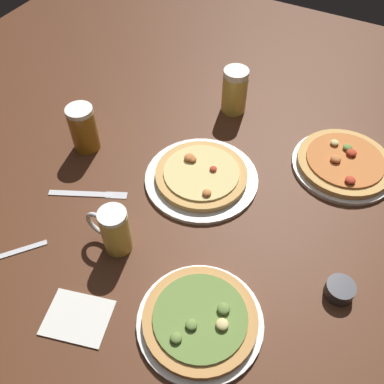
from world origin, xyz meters
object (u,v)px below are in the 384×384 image
Objects in this scene: pizza_plate_far at (344,163)px; beer_mug_pale at (84,128)px; pizza_plate_near at (200,320)px; knife_right at (88,194)px; beer_mug_dark at (235,90)px; beer_mug_amber at (114,230)px; napkin_folded at (78,317)px; ramekin_sauce at (340,290)px; pizza_plate_side at (201,176)px.

beer_mug_pale reaches higher than pizza_plate_far.
knife_right is (-0.45, 0.18, -0.01)m from pizza_plate_near.
beer_mug_dark reaches higher than pizza_plate_near.
beer_mug_dark reaches higher than beer_mug_amber.
pizza_plate_near is at bearing -16.63° from beer_mug_amber.
beer_mug_amber reaches higher than pizza_plate_near.
napkin_folded is at bearing -55.05° from beer_mug_pale.
beer_mug_dark reaches higher than beer_mug_pale.
beer_mug_pale is at bearing 148.95° from pizza_plate_near.
pizza_plate_far reaches higher than ramekin_sauce.
pizza_plate_far is at bearing 36.36° from knife_right.
pizza_plate_near is at bearing -62.90° from pizza_plate_side.
pizza_plate_side is at bearing -80.91° from beer_mug_dark.
beer_mug_dark is at bearing 90.15° from napkin_folded.
beer_mug_dark is at bearing 109.13° from pizza_plate_near.
beer_mug_dark is 0.73× the size of knife_right.
napkin_folded is at bearing -118.09° from pizza_plate_far.
pizza_plate_far is 0.69m from beer_mug_amber.
ramekin_sauce is at bearing 40.91° from pizza_plate_near.
ramekin_sauce is (0.25, 0.22, 0.00)m from pizza_plate_near.
beer_mug_amber is 0.92× the size of beer_mug_pale.
ramekin_sauce reaches higher than knife_right.
beer_mug_amber is 0.39m from beer_mug_pale.
pizza_plate_near is 0.64m from pizza_plate_far.
pizza_plate_near is 0.33m from ramekin_sauce.
pizza_plate_far is 0.42m from ramekin_sauce.
ramekin_sauce is (0.45, -0.17, 0.00)m from pizza_plate_side.
pizza_plate_near is at bearing -70.87° from beer_mug_dark.
pizza_plate_near and pizza_plate_side have the same top height.
napkin_folded is (0.03, -0.20, -0.06)m from beer_mug_amber.
napkin_folded is at bearing -80.80° from beer_mug_amber.
beer_mug_pale reaches higher than napkin_folded.
knife_right is at bearing -52.36° from beer_mug_pale.
beer_mug_dark is (-0.25, 0.72, 0.06)m from pizza_plate_near.
ramekin_sauce is at bearing 34.01° from napkin_folded.
knife_right is at bearing 157.63° from pizza_plate_near.
pizza_plate_near is 1.86× the size of beer_mug_dark.
pizza_plate_far is at bearing 21.26° from beer_mug_pale.
ramekin_sauce is (0.10, -0.41, 0.00)m from pizza_plate_far.
beer_mug_amber is 0.21m from knife_right.
pizza_plate_side is 0.38m from beer_mug_pale.
beer_mug_amber is (-0.43, -0.54, 0.05)m from pizza_plate_far.
pizza_plate_side is 1.56× the size of knife_right.
ramekin_sauce is (0.53, 0.13, -0.05)m from beer_mug_amber.
beer_mug_amber is at bearing -41.82° from beer_mug_pale.
pizza_plate_far is 2.03× the size of beer_mug_pale.
pizza_plate_far and pizza_plate_side have the same top height.
pizza_plate_far is at bearing 51.52° from beer_mug_amber.
napkin_folded is at bearing -154.32° from pizza_plate_near.
pizza_plate_side is 0.35m from beer_mug_dark.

